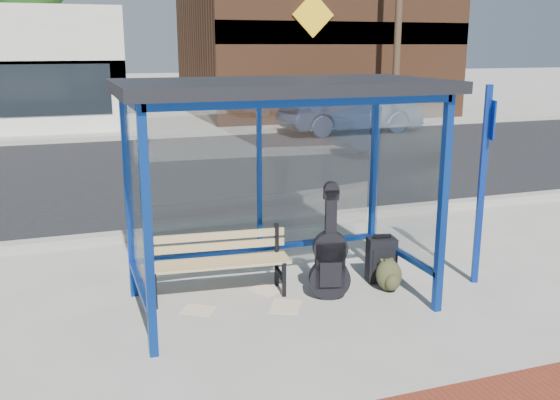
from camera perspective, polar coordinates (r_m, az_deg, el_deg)
name	(u,v)px	position (r m, az deg, el deg)	size (l,w,h in m)	color
ground	(281,303)	(6.97, 0.08, -9.36)	(120.00, 120.00, 0.00)	#B2ADA0
curb_near	(217,227)	(9.57, -5.74, -2.50)	(60.00, 0.25, 0.12)	gray
street_asphalt	(164,170)	(14.46, -10.60, 2.71)	(60.00, 10.00, 0.00)	black
curb_far	(136,137)	(19.44, -13.01, 5.61)	(60.00, 0.25, 0.12)	gray
far_sidewalk	(129,131)	(21.32, -13.61, 6.13)	(60.00, 4.00, 0.01)	#B2ADA0
bus_shelter	(279,114)	(6.50, -0.13, 7.88)	(3.30, 1.80, 2.42)	navy
storefront_brown	(314,35)	(26.54, 3.10, 14.87)	(10.00, 7.08, 6.40)	#59331E
utility_pole_east	(399,4)	(22.44, 10.83, 17.15)	(1.60, 0.24, 8.00)	#4C3826
bench	(218,259)	(7.06, -5.74, -5.38)	(1.63, 0.54, 0.76)	black
guitar_bag	(330,259)	(6.94, 4.59, -5.43)	(0.48, 0.26, 1.26)	black
suitcase	(381,260)	(7.57, 9.25, -5.41)	(0.37, 0.28, 0.59)	black
backpack	(389,276)	(7.34, 9.97, -6.87)	(0.33, 0.31, 0.37)	#30321C
sign_post	(483,175)	(7.55, 18.09, 2.22)	(0.15, 0.28, 2.34)	#0D2C98
newspaper_a	(198,310)	(6.83, -7.47, -9.96)	(0.34, 0.27, 0.01)	white
newspaper_b	(285,307)	(6.86, 0.50, -9.73)	(0.39, 0.31, 0.01)	white
newspaper_c	(266,290)	(7.30, -1.33, -8.22)	(0.35, 0.28, 0.01)	white
parked_car	(351,109)	(20.43, 6.50, 8.23)	(1.60, 4.59, 1.51)	#1B2C4E
fire_hydrant	(410,112)	(23.42, 11.80, 7.90)	(0.34, 0.23, 0.76)	#B8130D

